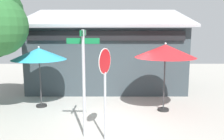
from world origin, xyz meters
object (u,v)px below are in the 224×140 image
patio_umbrella_teal_left (40,54)px  patio_umbrella_crimson_center (166,51)px  stop_sign (106,78)px  street_sign_post (84,72)px

patio_umbrella_teal_left → patio_umbrella_crimson_center: (4.96, -0.51, 0.16)m
stop_sign → patio_umbrella_crimson_center: patio_umbrella_crimson_center is taller
patio_umbrella_teal_left → patio_umbrella_crimson_center: patio_umbrella_crimson_center is taller
stop_sign → patio_umbrella_teal_left: 4.13m
patio_umbrella_teal_left → patio_umbrella_crimson_center: size_ratio=0.93×
street_sign_post → patio_umbrella_crimson_center: street_sign_post is taller
stop_sign → patio_umbrella_crimson_center: size_ratio=1.00×
stop_sign → street_sign_post: bearing=160.8°
stop_sign → patio_umbrella_teal_left: stop_sign is taller
patio_umbrella_teal_left → patio_umbrella_crimson_center: bearing=-5.8°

